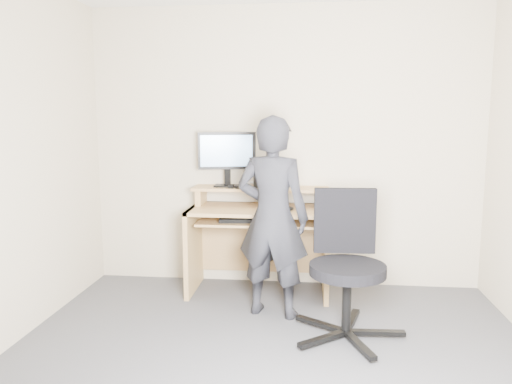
% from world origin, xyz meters
% --- Properties ---
extents(ground, '(3.50, 3.50, 0.00)m').
position_xyz_m(ground, '(0.00, 0.00, 0.00)').
color(ground, '#535358').
rests_on(ground, ground).
extents(back_wall, '(3.50, 0.02, 2.50)m').
position_xyz_m(back_wall, '(0.00, 1.75, 1.25)').
color(back_wall, '#C4B29C').
rests_on(back_wall, ground).
extents(desk, '(1.20, 0.60, 0.91)m').
position_xyz_m(desk, '(-0.20, 1.53, 0.55)').
color(desk, tan).
rests_on(desk, ground).
extents(monitor, '(0.50, 0.16, 0.48)m').
position_xyz_m(monitor, '(-0.50, 1.60, 1.20)').
color(monitor, black).
rests_on(monitor, desk).
extents(external_drive, '(0.09, 0.14, 0.20)m').
position_xyz_m(external_drive, '(-0.21, 1.59, 1.01)').
color(external_drive, black).
rests_on(external_drive, desk).
extents(travel_mug, '(0.08, 0.08, 0.16)m').
position_xyz_m(travel_mug, '(-0.15, 1.57, 0.99)').
color(travel_mug, silver).
rests_on(travel_mug, desk).
extents(smartphone, '(0.08, 0.14, 0.01)m').
position_xyz_m(smartphone, '(0.02, 1.58, 0.92)').
color(smartphone, black).
rests_on(smartphone, desk).
extents(charger, '(0.05, 0.05, 0.03)m').
position_xyz_m(charger, '(-0.45, 1.50, 0.93)').
color(charger, black).
rests_on(charger, desk).
extents(headphones, '(0.17, 0.17, 0.06)m').
position_xyz_m(headphones, '(-0.28, 1.67, 0.92)').
color(headphones, silver).
rests_on(headphones, desk).
extents(keyboard, '(0.47, 0.22, 0.03)m').
position_xyz_m(keyboard, '(-0.30, 1.36, 0.67)').
color(keyboard, black).
rests_on(keyboard, desk).
extents(mouse, '(0.10, 0.07, 0.04)m').
position_xyz_m(mouse, '(0.05, 1.35, 0.77)').
color(mouse, black).
rests_on(mouse, desk).
extents(office_chair, '(0.77, 0.79, 1.00)m').
position_xyz_m(office_chair, '(0.49, 0.67, 0.54)').
color(office_chair, black).
rests_on(office_chair, ground).
extents(person, '(0.63, 0.49, 1.54)m').
position_xyz_m(person, '(-0.05, 0.96, 0.77)').
color(person, black).
rests_on(person, ground).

